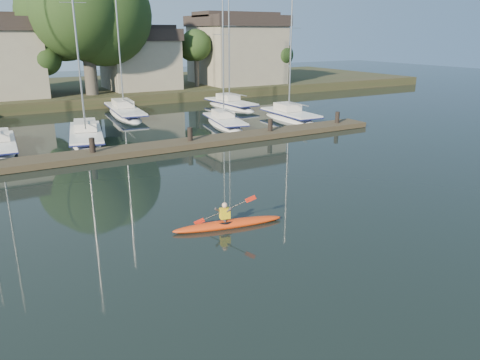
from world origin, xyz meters
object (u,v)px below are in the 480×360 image
kayak (228,223)px  sailboat_4 (290,122)px  sailboat_2 (87,143)px  sailboat_1 (0,153)px  sailboat_7 (231,109)px  sailboat_3 (225,127)px  dock (144,149)px  sailboat_6 (125,117)px

kayak → sailboat_4: bearing=59.0°
sailboat_2 → sailboat_4: 16.29m
sailboat_2 → sailboat_1: bearing=-166.8°
sailboat_7 → sailboat_3: bearing=-125.2°
kayak → sailboat_2: (-1.18, 17.47, -0.35)m
dock → sailboat_7: 18.32m
kayak → sailboat_6: size_ratio=0.26×
kayak → sailboat_7: sailboat_7 is taller
kayak → sailboat_1: 18.45m
sailboat_4 → sailboat_6: size_ratio=0.78×
kayak → sailboat_7: (14.07, 25.23, -0.35)m
sailboat_3 → sailboat_7: bearing=68.3°
sailboat_3 → kayak: bearing=-107.7°
sailboat_2 → sailboat_7: size_ratio=1.15×
sailboat_1 → sailboat_6: sailboat_6 is taller
kayak → sailboat_7: size_ratio=0.33×
dock → sailboat_3: sailboat_3 is taller
kayak → sailboat_2: 17.52m
sailboat_1 → sailboat_6: 13.53m
sailboat_1 → sailboat_3: size_ratio=1.08×
sailboat_6 → sailboat_7: sailboat_6 is taller
sailboat_6 → sailboat_4: bearing=-33.9°
sailboat_2 → sailboat_3: size_ratio=1.27×
sailboat_3 → sailboat_2: bearing=-169.6°
dock → sailboat_1: 8.95m
sailboat_3 → sailboat_6: 10.00m
sailboat_7 → dock: bearing=-138.6°
sailboat_2 → sailboat_7: (15.25, 7.76, -0.01)m
sailboat_1 → sailboat_6: bearing=42.7°
sailboat_3 → dock: bearing=-137.7°
kayak → dock: 12.40m
sailboat_1 → sailboat_2: size_ratio=0.85×
dock → sailboat_2: sailboat_2 is taller
sailboat_1 → sailboat_3: bearing=3.4°
sailboat_1 → sailboat_4: 21.49m
sailboat_2 → sailboat_6: 9.97m
dock → sailboat_6: bearing=77.9°
sailboat_2 → sailboat_6: size_ratio=0.92×
sailboat_1 → sailboat_2: sailboat_2 is taller
sailboat_6 → sailboat_3: bearing=-53.0°
sailboat_1 → sailboat_2: (5.21, 0.17, -0.01)m
dock → sailboat_2: 5.60m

